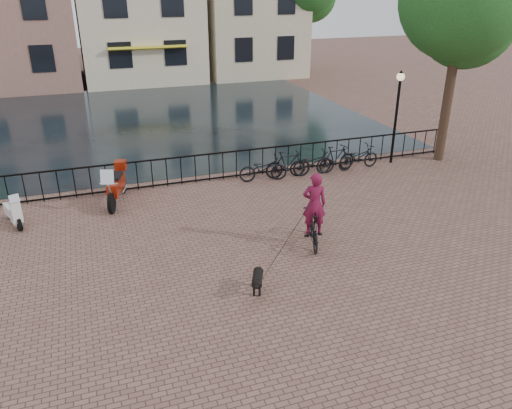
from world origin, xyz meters
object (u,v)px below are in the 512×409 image
object	(u,v)px
dog	(257,280)
lamp_post	(398,102)
scooter	(11,207)
motorcycle	(116,181)
cyclist	(314,214)

from	to	relation	value
dog	lamp_post	bearing A→B (deg)	63.87
lamp_post	scooter	distance (m)	13.60
lamp_post	motorcycle	xyz separation A→B (m)	(-10.45, -0.47, -1.65)
lamp_post	motorcycle	distance (m)	10.58
lamp_post	motorcycle	world-z (taller)	lamp_post
lamp_post	cyclist	bearing A→B (deg)	-138.71
lamp_post	dog	size ratio (longest dim) A/B	3.90
dog	scooter	world-z (taller)	scooter
scooter	dog	bearing A→B (deg)	-65.47
cyclist	scooter	distance (m)	8.64
motorcycle	cyclist	bearing A→B (deg)	-26.90
lamp_post	motorcycle	size ratio (longest dim) A/B	1.64
dog	motorcycle	size ratio (longest dim) A/B	0.42
cyclist	dog	world-z (taller)	cyclist
cyclist	motorcycle	world-z (taller)	cyclist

